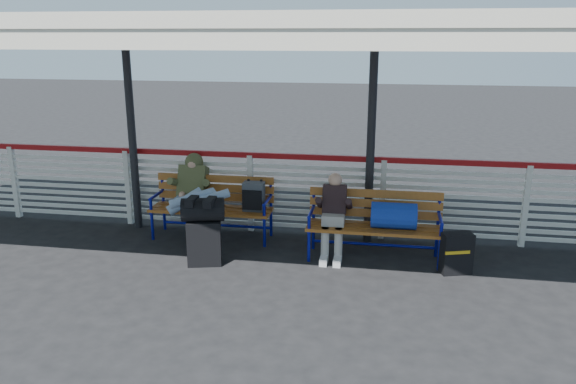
% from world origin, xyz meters
% --- Properties ---
extents(ground, '(60.00, 60.00, 0.00)m').
position_xyz_m(ground, '(0.00, 0.00, 0.00)').
color(ground, black).
rests_on(ground, ground).
extents(fence, '(12.08, 0.08, 1.24)m').
position_xyz_m(fence, '(0.00, 1.90, 0.66)').
color(fence, silver).
rests_on(fence, ground).
extents(canopy, '(12.60, 3.60, 3.16)m').
position_xyz_m(canopy, '(-0.00, 0.87, 3.04)').
color(canopy, silver).
rests_on(canopy, ground).
extents(luggage_stack, '(0.61, 0.43, 0.91)m').
position_xyz_m(luggage_stack, '(-0.30, 0.49, 0.50)').
color(luggage_stack, black).
rests_on(luggage_stack, ground).
extents(bench_left, '(1.80, 0.56, 0.92)m').
position_xyz_m(bench_left, '(-0.32, 1.53, 0.58)').
color(bench_left, '#A85920').
rests_on(bench_left, ground).
extents(bench_right, '(1.80, 0.56, 0.92)m').
position_xyz_m(bench_right, '(2.03, 1.07, 0.60)').
color(bench_right, '#A85920').
rests_on(bench_right, ground).
extents(traveler_man, '(0.94, 1.64, 0.77)m').
position_xyz_m(traveler_man, '(-0.64, 1.18, 0.74)').
color(traveler_man, '#8CA6BD').
rests_on(traveler_man, ground).
extents(companion_person, '(0.32, 0.66, 1.15)m').
position_xyz_m(companion_person, '(1.35, 1.06, 0.60)').
color(companion_person, '#AAA39A').
rests_on(companion_person, ground).
extents(suitcase_side, '(0.43, 0.33, 0.53)m').
position_xyz_m(suitcase_side, '(2.95, 0.77, 0.27)').
color(suitcase_side, black).
rests_on(suitcase_side, ground).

